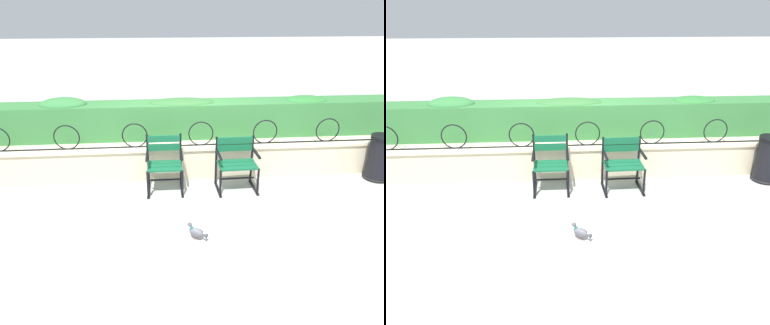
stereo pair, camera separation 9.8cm
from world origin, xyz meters
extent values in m
plane|color=#ADADA8|center=(0.00, 0.00, 0.00)|extent=(60.00, 60.00, 0.00)
cube|color=beige|center=(0.00, 0.76, 0.27)|extent=(7.68, 0.35, 0.54)
cube|color=beige|center=(0.00, 0.76, 0.57)|extent=(7.68, 0.41, 0.05)
cylinder|color=black|center=(0.00, 0.69, 0.61)|extent=(7.13, 0.02, 0.02)
torus|color=black|center=(-1.98, 0.69, 0.80)|extent=(0.42, 0.02, 0.42)
torus|color=black|center=(-0.89, 0.69, 0.80)|extent=(0.42, 0.02, 0.42)
torus|color=black|center=(0.20, 0.69, 0.80)|extent=(0.42, 0.02, 0.42)
torus|color=black|center=(1.29, 0.69, 0.80)|extent=(0.42, 0.02, 0.42)
torus|color=black|center=(2.38, 0.69, 0.80)|extent=(0.42, 0.02, 0.42)
cube|color=#387A3D|center=(0.00, 1.21, 0.90)|extent=(7.53, 0.55, 0.61)
ellipsoid|color=#377D3E|center=(-2.11, 1.21, 1.21)|extent=(0.80, 0.49, 0.24)
ellipsoid|color=#366D35|center=(-0.08, 1.21, 1.21)|extent=(1.14, 0.49, 0.12)
ellipsoid|color=#317C37|center=(2.16, 1.21, 1.21)|extent=(0.75, 0.49, 0.12)
cube|color=#145B38|center=(-0.42, 0.10, 0.44)|extent=(0.53, 0.13, 0.03)
cube|color=#145B38|center=(-0.42, 0.24, 0.44)|extent=(0.53, 0.13, 0.03)
cube|color=#145B38|center=(-0.42, 0.37, 0.44)|extent=(0.53, 0.13, 0.03)
cube|color=#145B38|center=(-0.42, 0.48, 0.81)|extent=(0.53, 0.03, 0.11)
cube|color=#145B38|center=(-0.42, 0.48, 0.66)|extent=(0.53, 0.03, 0.11)
cylinder|color=black|center=(-0.15, 0.48, 0.44)|extent=(0.04, 0.04, 0.89)
cylinder|color=black|center=(-0.16, 0.05, 0.22)|extent=(0.04, 0.04, 0.44)
cube|color=black|center=(-0.15, 0.24, 0.01)|extent=(0.04, 0.52, 0.02)
cube|color=black|center=(-0.15, 0.24, 0.62)|extent=(0.04, 0.40, 0.03)
cylinder|color=black|center=(-0.69, 0.48, 0.44)|extent=(0.04, 0.04, 0.89)
cylinder|color=black|center=(-0.69, 0.05, 0.22)|extent=(0.04, 0.04, 0.44)
cube|color=black|center=(-0.69, 0.24, 0.01)|extent=(0.04, 0.52, 0.02)
cube|color=black|center=(-0.69, 0.24, 0.62)|extent=(0.04, 0.40, 0.03)
cylinder|color=black|center=(-0.42, 0.24, 0.20)|extent=(0.51, 0.03, 0.03)
cube|color=#145B38|center=(0.73, 0.05, 0.44)|extent=(0.60, 0.14, 0.03)
cube|color=#145B38|center=(0.73, 0.19, 0.44)|extent=(0.60, 0.14, 0.03)
cube|color=#145B38|center=(0.73, 0.32, 0.44)|extent=(0.60, 0.14, 0.03)
cube|color=#145B38|center=(0.73, 0.43, 0.76)|extent=(0.60, 0.04, 0.11)
cube|color=#145B38|center=(0.73, 0.43, 0.64)|extent=(0.60, 0.04, 0.11)
cylinder|color=black|center=(1.03, 0.44, 0.42)|extent=(0.04, 0.04, 0.83)
cylinder|color=black|center=(1.03, 0.01, 0.22)|extent=(0.04, 0.04, 0.44)
cube|color=black|center=(1.03, 0.20, 0.01)|extent=(0.05, 0.52, 0.02)
cube|color=black|center=(1.03, 0.20, 0.62)|extent=(0.05, 0.40, 0.03)
cylinder|color=black|center=(0.43, 0.42, 0.42)|extent=(0.04, 0.04, 0.83)
cylinder|color=black|center=(0.44, -0.01, 0.22)|extent=(0.04, 0.04, 0.44)
cube|color=black|center=(0.43, 0.18, 0.01)|extent=(0.05, 0.52, 0.02)
cube|color=black|center=(0.43, 0.18, 0.62)|extent=(0.05, 0.40, 0.03)
cylinder|color=black|center=(0.73, 0.19, 0.20)|extent=(0.57, 0.04, 0.03)
ellipsoid|color=slate|center=(-0.05, -1.11, 0.11)|extent=(0.21, 0.19, 0.11)
cylinder|color=#2D6B56|center=(-0.11, -1.07, 0.14)|extent=(0.08, 0.07, 0.06)
sphere|color=#55555D|center=(-0.13, -1.06, 0.20)|extent=(0.06, 0.06, 0.06)
cone|color=black|center=(-0.15, -1.04, 0.19)|extent=(0.03, 0.02, 0.01)
cone|color=#4A4A52|center=(0.05, -1.17, 0.10)|extent=(0.10, 0.09, 0.06)
ellipsoid|color=#5B5B63|center=(-0.07, -1.15, 0.11)|extent=(0.13, 0.09, 0.07)
ellipsoid|color=#5B5B63|center=(-0.02, -1.08, 0.11)|extent=(0.13, 0.09, 0.07)
cylinder|color=#C6515B|center=(-0.07, -1.12, 0.03)|extent=(0.01, 0.01, 0.05)
cylinder|color=#C6515B|center=(-0.03, -1.10, 0.03)|extent=(0.01, 0.01, 0.05)
cylinder|color=black|center=(3.23, 0.37, 0.36)|extent=(0.40, 0.40, 0.72)
torus|color=black|center=(3.23, 0.37, 0.03)|extent=(0.44, 0.44, 0.04)
camera|label=1|loc=(-0.43, -4.88, 2.76)|focal=33.27mm
camera|label=2|loc=(-0.33, -4.89, 2.76)|focal=33.27mm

